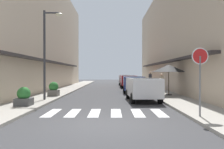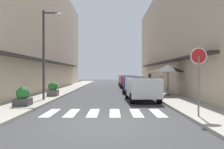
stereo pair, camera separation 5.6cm
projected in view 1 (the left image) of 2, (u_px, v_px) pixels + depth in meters
ground_plane at (109, 91)px, 22.65m from camera, size 80.23×80.23×0.00m
sidewalk_left at (64, 91)px, 22.66m from camera, size 2.25×51.06×0.12m
sidewalk_right at (155, 91)px, 22.64m from camera, size 2.25×51.06×0.12m
building_row_left at (29, 31)px, 23.45m from camera, size 5.50×34.82×11.93m
building_row_right at (190, 36)px, 23.42m from camera, size 5.50×34.82×11.04m
crosswalk at (106, 113)px, 10.37m from camera, size 5.20×2.20×0.01m
parked_car_near at (143, 87)px, 14.76m from camera, size 1.94×4.01×1.47m
parked_car_mid at (134, 82)px, 21.38m from camera, size 1.91×4.45×1.47m
parked_car_far at (129, 80)px, 28.23m from camera, size 1.88×4.06×1.47m
parked_car_distant at (125, 79)px, 35.18m from camera, size 1.92×4.25×1.47m
round_street_sign at (201, 64)px, 8.95m from camera, size 0.65×0.07×2.63m
street_lamp at (48, 45)px, 14.56m from camera, size 1.19×0.28×5.54m
cafe_umbrella at (169, 68)px, 17.57m from camera, size 2.51×2.51×2.28m
planter_corner at (24, 97)px, 11.88m from camera, size 0.78×0.78×0.95m
planter_midblock at (54, 89)px, 16.85m from camera, size 0.72×0.72×1.01m
pedestrian_walking_near at (162, 84)px, 16.33m from camera, size 0.34×0.34×1.62m
pedestrian_walking_far at (151, 80)px, 24.15m from camera, size 0.34×0.34×1.77m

